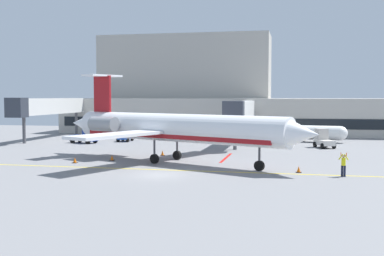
# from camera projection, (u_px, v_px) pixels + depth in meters

# --- Properties ---
(ground) EXTENTS (120.00, 120.00, 0.11)m
(ground) POSITION_uv_depth(u_px,v_px,m) (159.00, 175.00, 40.26)
(ground) COLOR slate
(terminal_building) EXTENTS (57.98, 14.76, 17.51)m
(terminal_building) POSITION_uv_depth(u_px,v_px,m) (210.00, 95.00, 87.56)
(terminal_building) COLOR #B7B2A8
(terminal_building) RESTS_ON ground
(jet_bridge_west) EXTENTS (2.40, 20.50, 6.28)m
(jet_bridge_west) POSITION_uv_depth(u_px,v_px,m) (48.00, 107.00, 73.57)
(jet_bridge_west) COLOR silver
(jet_bridge_west) RESTS_ON ground
(jet_bridge_east) EXTENTS (2.40, 22.44, 5.91)m
(jet_bridge_east) POSITION_uv_depth(u_px,v_px,m) (242.00, 110.00, 66.53)
(jet_bridge_east) COLOR silver
(jet_bridge_east) RESTS_ON ground
(regional_jet) EXTENTS (28.06, 21.29, 8.79)m
(regional_jet) POSITION_uv_depth(u_px,v_px,m) (171.00, 128.00, 47.89)
(regional_jet) COLOR white
(regional_jet) RESTS_ON ground
(baggage_tug) EXTENTS (2.74, 3.49, 2.37)m
(baggage_tug) POSITION_uv_depth(u_px,v_px,m) (323.00, 139.00, 61.62)
(baggage_tug) COLOR silver
(baggage_tug) RESTS_ON ground
(pushback_tractor) EXTENTS (4.18, 2.72, 2.01)m
(pushback_tractor) POSITION_uv_depth(u_px,v_px,m) (86.00, 136.00, 67.46)
(pushback_tractor) COLOR #19389E
(pushback_tractor) RESTS_ON ground
(belt_loader) EXTENTS (1.76, 2.91, 1.90)m
(belt_loader) POSITION_uv_depth(u_px,v_px,m) (126.00, 135.00, 70.46)
(belt_loader) COLOR #1E4CB2
(belt_loader) RESTS_ON ground
(fuel_tank) EXTENTS (8.36, 3.00, 2.35)m
(fuel_tank) POSITION_uv_depth(u_px,v_px,m) (317.00, 133.00, 68.85)
(fuel_tank) COLOR white
(fuel_tank) RESTS_ON ground
(marshaller) EXTENTS (0.80, 0.40, 1.95)m
(marshaller) POSITION_uv_depth(u_px,v_px,m) (343.00, 164.00, 39.23)
(marshaller) COLOR #191E33
(marshaller) RESTS_ON ground
(safety_cone_alpha) EXTENTS (0.47, 0.47, 0.55)m
(safety_cone_alpha) POSITION_uv_depth(u_px,v_px,m) (112.00, 158.00, 49.28)
(safety_cone_alpha) COLOR orange
(safety_cone_alpha) RESTS_ON ground
(safety_cone_bravo) EXTENTS (0.47, 0.47, 0.55)m
(safety_cone_bravo) POSITION_uv_depth(u_px,v_px,m) (299.00, 170.00, 41.41)
(safety_cone_bravo) COLOR orange
(safety_cone_bravo) RESTS_ON ground
(safety_cone_charlie) EXTENTS (0.47, 0.47, 0.55)m
(safety_cone_charlie) POSITION_uv_depth(u_px,v_px,m) (163.00, 153.00, 53.36)
(safety_cone_charlie) COLOR orange
(safety_cone_charlie) RESTS_ON ground
(safety_cone_delta) EXTENTS (0.47, 0.47, 0.55)m
(safety_cone_delta) POSITION_uv_depth(u_px,v_px,m) (75.00, 160.00, 47.42)
(safety_cone_delta) COLOR orange
(safety_cone_delta) RESTS_ON ground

